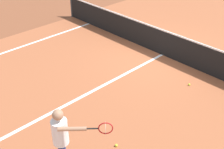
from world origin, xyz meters
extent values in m
plane|color=brown|center=(0.00, 0.00, 0.00)|extent=(60.00, 60.00, 0.00)
cube|color=#9E5433|center=(0.00, 0.00, 0.00)|extent=(10.62, 24.40, 0.00)
cube|color=white|center=(0.00, -3.20, 0.00)|extent=(0.10, 6.40, 0.01)
cylinder|color=#33383D|center=(-5.34, 0.00, 0.54)|extent=(0.09, 0.09, 1.07)
cube|color=black|center=(0.00, 0.00, 0.46)|extent=(10.69, 0.02, 0.91)
cube|color=white|center=(0.00, 0.00, 0.94)|extent=(10.69, 0.03, 0.05)
cylinder|color=white|center=(1.77, -5.60, 1.06)|extent=(0.32, 0.32, 0.55)
sphere|color=#A87A5B|center=(1.77, -5.60, 1.48)|extent=(0.22, 0.22, 0.22)
cylinder|color=#A87A5B|center=(1.64, -5.49, 1.07)|extent=(0.08, 0.08, 0.53)
cylinder|color=#A87A5B|center=(2.07, -5.52, 1.28)|extent=(0.42, 0.45, 0.08)
cylinder|color=black|center=(2.32, -5.24, 1.28)|extent=(0.17, 0.18, 0.03)
torus|color=red|center=(2.48, -5.06, 1.28)|extent=(0.21, 0.22, 0.28)
cylinder|color=silver|center=(2.48, -5.06, 1.28)|extent=(0.19, 0.17, 0.25)
sphere|color=#CCE033|center=(1.81, -0.99, 0.03)|extent=(0.07, 0.07, 0.07)
sphere|color=#CCE033|center=(2.06, -4.35, 0.03)|extent=(0.07, 0.07, 0.07)
camera|label=1|loc=(5.48, -7.77, 4.96)|focal=46.69mm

